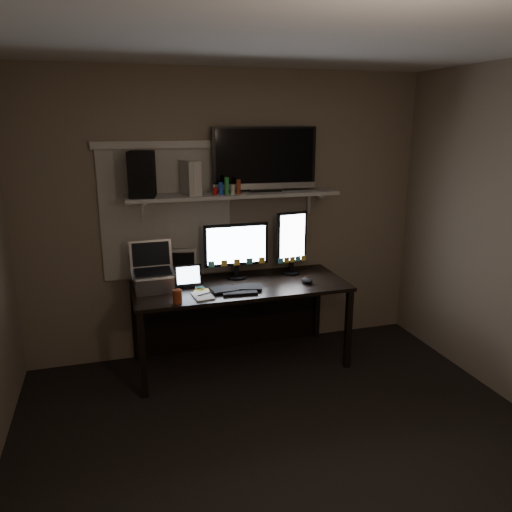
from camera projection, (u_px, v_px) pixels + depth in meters
name	position (u px, v px, depth m)	size (l,w,h in m)	color
floor	(300.00, 465.00, 3.10)	(3.60, 3.60, 0.00)	black
ceiling	(312.00, 30.00, 2.44)	(3.60, 3.60, 0.00)	silver
back_wall	(229.00, 216.00, 4.43)	(3.60, 3.60, 0.00)	#796956
window_blinds	(167.00, 214.00, 4.25)	(1.10, 0.02, 1.10)	beige
desk	(237.00, 299.00, 4.38)	(1.80, 0.75, 0.73)	black
wall_shelf	(234.00, 195.00, 4.22)	(1.80, 0.35, 0.03)	#A6A6A1
monitor_landscape	(236.00, 251.00, 4.33)	(0.57, 0.06, 0.50)	black
monitor_portrait	(292.00, 243.00, 4.44)	(0.29, 0.05, 0.57)	black
keyboard	(237.00, 289.00, 4.07)	(0.43, 0.17, 0.03)	black
mouse	(307.00, 281.00, 4.25)	(0.08, 0.12, 0.04)	black
notepad	(203.00, 296.00, 3.92)	(0.15, 0.20, 0.01)	silver
tablet	(188.00, 276.00, 4.12)	(0.22, 0.09, 0.20)	black
file_sorter	(183.00, 265.00, 4.33)	(0.21, 0.09, 0.26)	black
laptop	(153.00, 268.00, 4.01)	(0.34, 0.28, 0.39)	#A3A3A7
cup	(177.00, 296.00, 3.78)	(0.07, 0.07, 0.10)	maroon
sticky_notes	(214.00, 289.00, 4.09)	(0.30, 0.22, 0.00)	yellow
tv	(264.00, 159.00, 4.26)	(0.90, 0.16, 0.54)	black
game_console	(191.00, 178.00, 4.07)	(0.07, 0.23, 0.28)	#B8B3A6
speaker	(142.00, 174.00, 3.94)	(0.20, 0.24, 0.36)	black
bottles	(227.00, 186.00, 4.10)	(0.22, 0.05, 0.14)	#A50F0C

